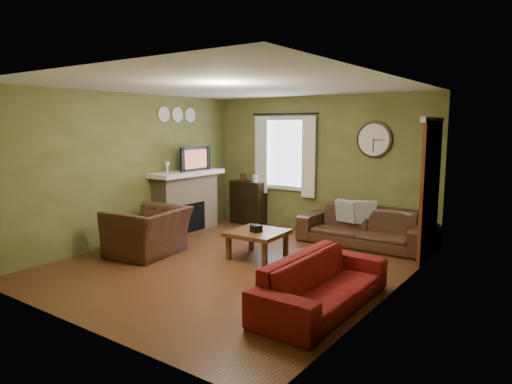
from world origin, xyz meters
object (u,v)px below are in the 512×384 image
Objects in this scene: bookshelf at (248,203)px; sofa_red at (323,283)px; armchair at (148,232)px; coffee_table at (258,244)px; sofa_brown at (364,227)px.

sofa_red is (3.35, -3.12, -0.15)m from bookshelf.
armchair is 1.43× the size of coffee_table.
bookshelf is at bearing 47.02° from sofa_red.
bookshelf is at bearing 172.70° from armchair.
sofa_red is at bearing -42.98° from bookshelf.
armchair is at bearing -150.52° from coffee_table.
bookshelf is 2.82m from armchair.
coffee_table is (1.53, 0.86, -0.16)m from armchair.
coffee_table is (1.62, -1.95, -0.23)m from bookshelf.
armchair reaches higher than sofa_red.
coffee_table is at bearing 55.93° from sofa_red.
bookshelf reaches higher than armchair.
sofa_red is 1.74× the size of armchair.
sofa_brown is at bearing 125.20° from armchair.
sofa_brown is at bearing -5.91° from bookshelf.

